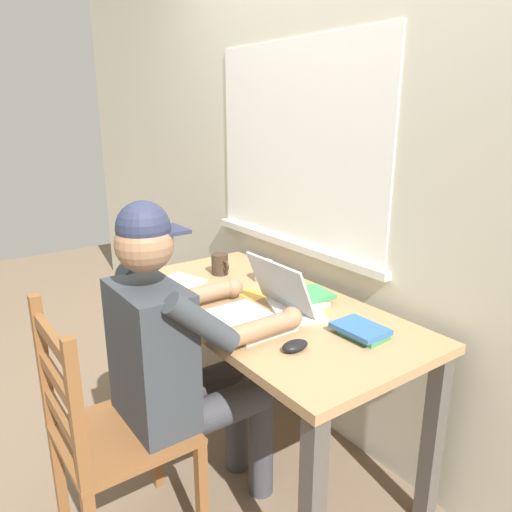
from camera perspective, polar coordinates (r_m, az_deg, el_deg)
The scene contains 14 objects.
ground_plane at distance 2.42m, azimuth 0.72°, elevation -22.31°, with size 8.00×8.00×0.00m, color brown.
back_wall at distance 2.17m, azimuth 9.99°, elevation 10.61°, with size 6.00×0.08×2.60m.
desk at distance 2.07m, azimuth 0.79°, elevation -8.29°, with size 1.39×0.69×0.75m.
seated_person at distance 1.80m, azimuth -8.84°, elevation -11.04°, with size 0.50×0.60×1.25m.
wooden_chair at distance 1.83m, azimuth -16.80°, elevation -19.39°, with size 0.42×0.42×0.94m.
laptop at distance 1.87m, azimuth 0.46°, elevation -5.85°, with size 0.33×0.32×0.22m.
computer_mouse at distance 1.66m, azimuth 4.55°, elevation -10.35°, with size 0.06×0.10×0.03m, color black.
coffee_mug_white at distance 2.27m, azimuth 0.94°, elevation -1.79°, with size 0.12×0.08×0.10m.
coffee_mug_dark at distance 2.37m, azimuth -4.19°, elevation -0.96°, with size 0.12×0.08×0.10m.
book_stack_main at distance 1.78m, azimuth 12.19°, elevation -8.50°, with size 0.19×0.14×0.04m.
book_stack_side at distance 2.05m, azimuth 6.02°, elevation -4.74°, with size 0.20×0.17×0.05m.
paper_pile_near_laptop at distance 2.29m, azimuth -8.97°, elevation -2.98°, with size 0.19×0.18×0.01m, color white.
paper_pile_back_corner at distance 1.96m, azimuth 4.63°, elevation -6.22°, with size 0.26×0.18×0.02m, color white.
landscape_photo_print at distance 2.12m, azimuth -0.56°, elevation -4.51°, with size 0.13×0.09×0.00m, color gold.
Camera 1 is at (1.50, -1.12, 1.52)m, focal length 34.44 mm.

